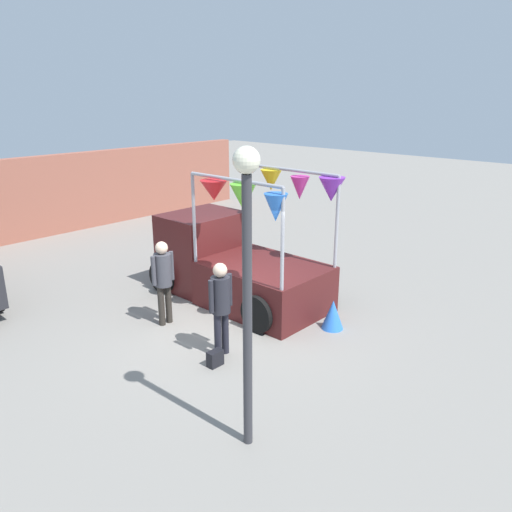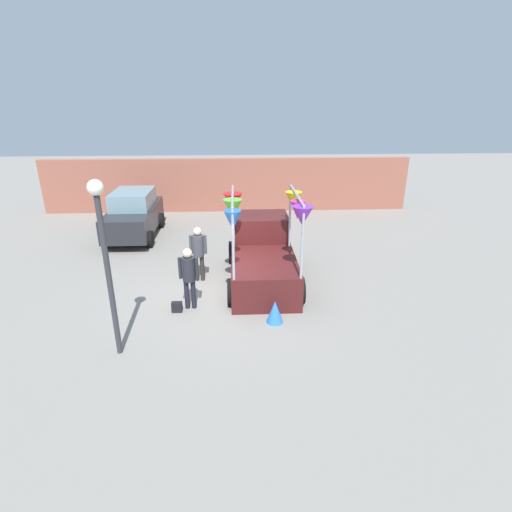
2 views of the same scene
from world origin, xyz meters
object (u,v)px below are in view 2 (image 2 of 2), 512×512
object	(u,v)px
street_lamp	(104,246)
folded_kite_bundle_azure	(275,312)
parked_car	(134,214)
person_customer	(189,273)
handbag	(177,307)
vendor_truck	(262,252)
person_vendor	(198,249)

from	to	relation	value
street_lamp	folded_kite_bundle_azure	bearing A→B (deg)	17.22
folded_kite_bundle_azure	parked_car	bearing A→B (deg)	125.95
parked_car	person_customer	distance (m)	6.82
person_customer	handbag	world-z (taller)	person_customer
vendor_truck	folded_kite_bundle_azure	xyz separation A→B (m)	(0.16, -2.70, -0.57)
person_customer	person_vendor	xyz separation A→B (m)	(0.11, 1.77, 0.00)
street_lamp	parked_car	bearing A→B (deg)	100.24
vendor_truck	handbag	distance (m)	3.25
street_lamp	person_vendor	bearing A→B (deg)	68.13
parked_car	handbag	distance (m)	6.91
person_customer	person_vendor	size ratio (longest dim) A/B	1.00
person_vendor	person_customer	bearing A→B (deg)	-93.39
person_vendor	street_lamp	size ratio (longest dim) A/B	0.44
handbag	street_lamp	world-z (taller)	street_lamp
person_customer	person_vendor	bearing A→B (deg)	86.61
vendor_truck	street_lamp	world-z (taller)	street_lamp
parked_car	person_customer	xyz separation A→B (m)	(2.88, -6.18, 0.11)
handbag	street_lamp	xyz separation A→B (m)	(-1.05, -1.79, 2.43)
handbag	folded_kite_bundle_azure	bearing A→B (deg)	-14.38
parked_car	street_lamp	world-z (taller)	street_lamp
handbag	folded_kite_bundle_azure	distance (m)	2.67
vendor_truck	handbag	world-z (taller)	vendor_truck
street_lamp	person_customer	bearing A→B (deg)	54.76
vendor_truck	person_vendor	world-z (taller)	vendor_truck
person_customer	street_lamp	size ratio (longest dim) A/B	0.44
vendor_truck	parked_car	size ratio (longest dim) A/B	1.03
vendor_truck	person_vendor	distance (m)	1.97
person_customer	folded_kite_bundle_azure	size ratio (longest dim) A/B	2.90
folded_kite_bundle_azure	person_customer	bearing A→B (deg)	158.87
person_vendor	folded_kite_bundle_azure	world-z (taller)	person_vendor
vendor_truck	folded_kite_bundle_azure	size ratio (longest dim) A/B	6.85
parked_car	folded_kite_bundle_azure	bearing A→B (deg)	-54.05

